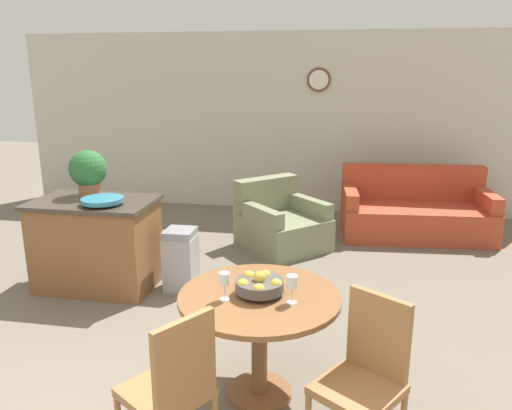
{
  "coord_description": "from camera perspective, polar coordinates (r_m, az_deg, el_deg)",
  "views": [
    {
      "loc": [
        1.14,
        -1.8,
        2.14
      ],
      "look_at": [
        0.36,
        2.54,
        0.94
      ],
      "focal_mm": 35.0,
      "sensor_mm": 36.0,
      "label": 1
    }
  ],
  "objects": [
    {
      "name": "fruit_bowl",
      "position": [
        3.23,
        0.38,
        -9.07
      ],
      "size": [
        0.31,
        0.31,
        0.16
      ],
      "color": "#4C4742",
      "rests_on": "dining_table"
    },
    {
      "name": "wine_glass_left",
      "position": [
        3.14,
        -3.64,
        -8.54
      ],
      "size": [
        0.07,
        0.07,
        0.18
      ],
      "color": "silver",
      "rests_on": "dining_table"
    },
    {
      "name": "armchair",
      "position": [
        6.2,
        2.83,
        -2.28
      ],
      "size": [
        1.28,
        1.28,
        0.83
      ],
      "rotation": [
        0.0,
        0.0,
        0.77
      ],
      "color": "#7A7F5B",
      "rests_on": "ground_plane"
    },
    {
      "name": "teal_bowl",
      "position": [
        4.93,
        -17.14,
        0.53
      ],
      "size": [
        0.4,
        0.4,
        0.07
      ],
      "color": "teal",
      "rests_on": "kitchen_island"
    },
    {
      "name": "dining_chair_near_right",
      "position": [
        3.03,
        12.45,
        -17.97
      ],
      "size": [
        0.58,
        0.58,
        0.93
      ],
      "rotation": [
        0.0,
        0.0,
        8.83
      ],
      "color": "#9E6B3D",
      "rests_on": "ground_plane"
    },
    {
      "name": "kitchen_island",
      "position": [
        5.26,
        -17.74,
        -4.23
      ],
      "size": [
        1.19,
        0.75,
        0.91
      ],
      "color": "brown",
      "rests_on": "ground_plane"
    },
    {
      "name": "dining_table",
      "position": [
        3.33,
        0.4,
        -12.82
      ],
      "size": [
        1.05,
        1.05,
        0.74
      ],
      "color": "brown",
      "rests_on": "ground_plane"
    },
    {
      "name": "couch",
      "position": [
        6.98,
        17.67,
        -0.84
      ],
      "size": [
        1.96,
        1.11,
        0.89
      ],
      "rotation": [
        0.0,
        0.0,
        0.08
      ],
      "color": "#B24228",
      "rests_on": "ground_plane"
    },
    {
      "name": "wine_glass_right",
      "position": [
        3.1,
        4.15,
        -8.87
      ],
      "size": [
        0.07,
        0.07,
        0.18
      ],
      "color": "silver",
      "rests_on": "dining_table"
    },
    {
      "name": "dining_chair_near_left",
      "position": [
        2.89,
        -9.45,
        -19.55
      ],
      "size": [
        0.58,
        0.58,
        0.93
      ],
      "rotation": [
        0.0,
        0.0,
        7.26
      ],
      "color": "#9E6B3D",
      "rests_on": "ground_plane"
    },
    {
      "name": "wall_back",
      "position": [
        7.79,
        1.78,
        9.37
      ],
      "size": [
        8.0,
        0.09,
        2.7
      ],
      "color": "beige",
      "rests_on": "ground_plane"
    },
    {
      "name": "trash_bin",
      "position": [
        5.07,
        -8.57,
        -6.16
      ],
      "size": [
        0.3,
        0.31,
        0.62
      ],
      "color": "#9E9EA3",
      "rests_on": "ground_plane"
    },
    {
      "name": "potted_plant",
      "position": [
        5.28,
        -18.65,
        3.72
      ],
      "size": [
        0.37,
        0.37,
        0.47
      ],
      "color": "#A36642",
      "rests_on": "kitchen_island"
    }
  ]
}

